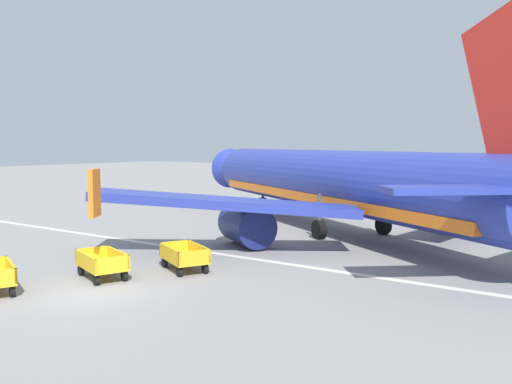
# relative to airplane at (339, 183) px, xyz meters

# --- Properties ---
(ground_plane) EXTENTS (220.00, 220.00, 0.00)m
(ground_plane) POSITION_rel_airplane_xyz_m (-1.37, -17.26, -3.05)
(ground_plane) COLOR gray
(apron_stripe) EXTENTS (120.00, 0.36, 0.01)m
(apron_stripe) POSITION_rel_airplane_xyz_m (-1.37, -9.10, -3.05)
(apron_stripe) COLOR silver
(apron_stripe) RESTS_ON ground
(airplane) EXTENTS (33.57, 28.13, 11.34)m
(airplane) POSITION_rel_airplane_xyz_m (0.00, 0.00, 0.00)
(airplane) COLOR #28389E
(airplane) RESTS_ON ground
(baggage_cart_third_in_row) EXTENTS (3.59, 2.18, 1.07)m
(baggage_cart_third_in_row) POSITION_rel_airplane_xyz_m (-2.92, -15.50, -2.45)
(baggage_cart_third_in_row) COLOR gold
(baggage_cart_third_in_row) RESTS_ON ground
(baggage_cart_fourth_in_row) EXTENTS (3.50, 2.39, 1.07)m
(baggage_cart_fourth_in_row) POSITION_rel_airplane_xyz_m (-1.10, -12.63, -2.45)
(baggage_cart_fourth_in_row) COLOR gold
(baggage_cart_fourth_in_row) RESTS_ON ground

